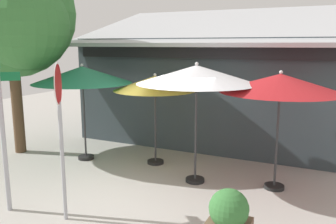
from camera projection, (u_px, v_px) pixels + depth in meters
The scene contains 10 objects.
ground_plane at pixel (146, 198), 7.49m from camera, with size 28.00×28.00×0.10m, color #ADA8A0.
cafe_building at pixel (218, 86), 12.01m from camera, with size 8.76×4.99×4.50m.
street_sign_post at pixel (2, 122), 6.49m from camera, with size 0.60×0.61×2.91m.
stop_sign at pixel (60, 114), 6.10m from camera, with size 0.42×0.62×2.87m.
patio_umbrella_forest_green_left at pixel (82, 75), 9.44m from camera, with size 2.68×2.68×2.66m.
patio_umbrella_mustard_center at pixel (155, 84), 9.10m from camera, with size 2.18×2.18×2.43m.
patio_umbrella_ivory_right at pixel (197, 75), 7.77m from camera, with size 2.69×2.69×2.79m.
patio_umbrella_crimson_far_right at pixel (280, 84), 7.40m from camera, with size 2.59×2.59×2.63m.
shade_tree at pixel (12, 15), 9.61m from camera, with size 3.96×3.62×5.85m.
sidewalk_planter at pixel (228, 222), 5.38m from camera, with size 0.65×0.65×1.02m.
Camera 1 is at (3.42, -6.14, 3.17)m, focal length 37.54 mm.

